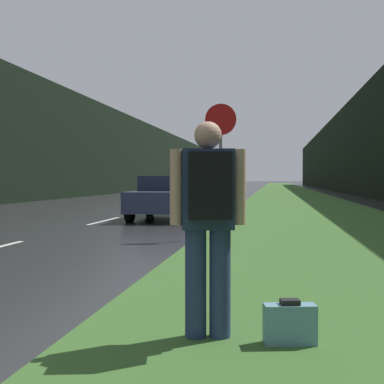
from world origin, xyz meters
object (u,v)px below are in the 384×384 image
object	(u,v)px
stop_sign	(221,156)
car_passing_near	(166,197)
delivery_truck	(231,176)
hitchhiker_with_backpack	(208,215)
suitcase	(290,325)
car_passing_far	(229,186)

from	to	relation	value
stop_sign	car_passing_near	size ratio (longest dim) A/B	0.69
stop_sign	delivery_truck	xyz separation A→B (m)	(-5.82, 76.23, -0.06)
stop_sign	delivery_truck	distance (m)	76.46
stop_sign	hitchhiker_with_backpack	bearing A→B (deg)	-85.11
suitcase	stop_sign	bearing A→B (deg)	88.54
suitcase	hitchhiker_with_backpack	bearing A→B (deg)	164.75
hitchhiker_with_backpack	stop_sign	bearing A→B (deg)	83.60
suitcase	car_passing_far	distance (m)	37.24
suitcase	car_passing_near	world-z (taller)	car_passing_near
car_passing_far	suitcase	bearing A→B (deg)	95.51
suitcase	car_passing_far	bearing A→B (deg)	84.22
car_passing_far	delivery_truck	bearing A→B (deg)	-85.68
suitcase	car_passing_far	world-z (taller)	car_passing_far
stop_sign	suitcase	bearing A→B (deg)	-80.17
stop_sign	hitchhiker_with_backpack	world-z (taller)	stop_sign
stop_sign	car_passing_far	size ratio (longest dim) A/B	0.61
suitcase	delivery_truck	distance (m)	83.88
stop_sign	car_passing_near	xyz separation A→B (m)	(-2.30, 5.41, -1.09)
suitcase	delivery_truck	xyz separation A→B (m)	(-7.09, 83.56, 1.56)
suitcase	car_passing_far	size ratio (longest dim) A/B	0.09
stop_sign	car_passing_far	distance (m)	29.84
stop_sign	suitcase	size ratio (longest dim) A/B	6.89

